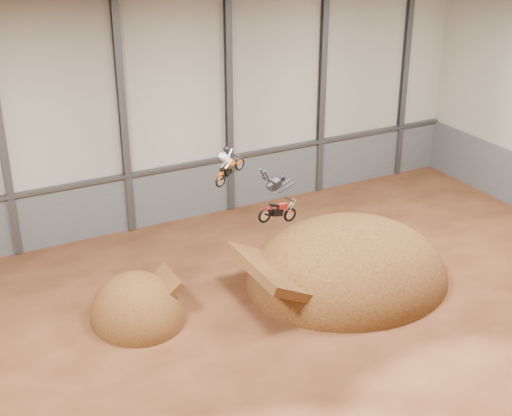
{
  "coord_description": "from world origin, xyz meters",
  "views": [
    {
      "loc": [
        -14.68,
        -23.13,
        18.94
      ],
      "look_at": [
        -0.47,
        4.0,
        5.15
      ],
      "focal_mm": 50.0,
      "sensor_mm": 36.0,
      "label": 1
    }
  ],
  "objects_px": {
    "landing_ramp": "(347,280)",
    "fmx_rider_b": "(276,197)",
    "takeoff_ramp": "(138,318)",
    "fmx_rider_a": "(231,160)"
  },
  "relations": [
    {
      "from": "landing_ramp",
      "to": "fmx_rider_b",
      "type": "xyz_separation_m",
      "value": [
        -5.46,
        -1.96,
        6.62
      ]
    },
    {
      "from": "fmx_rider_b",
      "to": "takeoff_ramp",
      "type": "bearing_deg",
      "value": 138.31
    },
    {
      "from": "takeoff_ramp",
      "to": "fmx_rider_b",
      "type": "xyz_separation_m",
      "value": [
        5.58,
        -3.57,
        6.62
      ]
    },
    {
      "from": "takeoff_ramp",
      "to": "fmx_rider_a",
      "type": "height_order",
      "value": "fmx_rider_a"
    },
    {
      "from": "landing_ramp",
      "to": "fmx_rider_b",
      "type": "distance_m",
      "value": 8.8
    },
    {
      "from": "landing_ramp",
      "to": "fmx_rider_a",
      "type": "relative_size",
      "value": 5.44
    },
    {
      "from": "takeoff_ramp",
      "to": "landing_ramp",
      "type": "bearing_deg",
      "value": -8.3
    },
    {
      "from": "fmx_rider_a",
      "to": "takeoff_ramp",
      "type": "bearing_deg",
      "value": 159.75
    },
    {
      "from": "takeoff_ramp",
      "to": "fmx_rider_a",
      "type": "xyz_separation_m",
      "value": [
        5.15,
        0.02,
        7.25
      ]
    },
    {
      "from": "fmx_rider_a",
      "to": "fmx_rider_b",
      "type": "relative_size",
      "value": 0.71
    }
  ]
}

